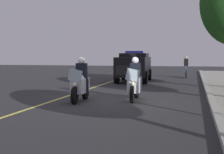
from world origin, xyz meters
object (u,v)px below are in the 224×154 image
at_px(police_motorcycle_lead_left, 80,83).
at_px(police_suv, 134,66).
at_px(cyclist_background, 186,67).
at_px(police_motorcycle_lead_right, 135,83).

height_order(police_motorcycle_lead_left, police_suv, police_suv).
distance_m(police_motorcycle_lead_left, cyclist_background, 14.97).
relative_size(police_motorcycle_lead_right, cyclist_background, 1.22).
bearing_deg(police_motorcycle_lead_left, police_motorcycle_lead_right, 111.79).
xyz_separation_m(police_motorcycle_lead_left, police_motorcycle_lead_right, (-0.79, 1.99, 0.00)).
bearing_deg(police_motorcycle_lead_right, police_suv, -169.96).
bearing_deg(police_motorcycle_lead_right, police_motorcycle_lead_left, -68.21).
distance_m(police_motorcycle_lead_right, cyclist_background, 13.82).
height_order(police_motorcycle_lead_left, police_motorcycle_lead_right, same).
distance_m(police_motorcycle_lead_right, police_suv, 9.39).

